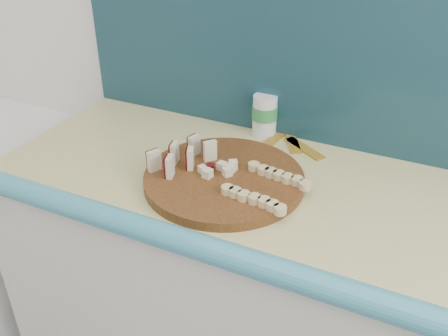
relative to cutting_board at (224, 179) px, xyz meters
name	(u,v)px	position (x,y,z in m)	size (l,w,h in m)	color
cutting_board	(224,179)	(0.00, 0.00, 0.00)	(0.41, 0.41, 0.03)	#401F0D
apple_wedges	(182,155)	(-0.12, 0.00, 0.04)	(0.13, 0.16, 0.06)	beige
apple_chunks	(216,168)	(-0.03, 0.00, 0.02)	(0.06, 0.06, 0.02)	#F4EEC3
banana_slices	(267,187)	(0.12, -0.02, 0.02)	(0.20, 0.18, 0.02)	#D8BF84
canister	(265,114)	(-0.01, 0.31, 0.05)	(0.08, 0.08, 0.12)	white
banana_peel	(289,143)	(0.08, 0.28, -0.01)	(0.20, 0.17, 0.01)	#AF8921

